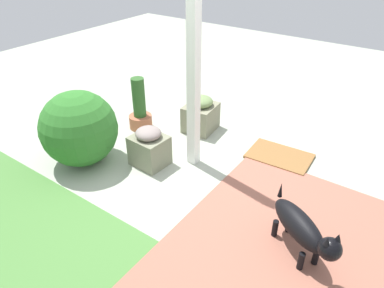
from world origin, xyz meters
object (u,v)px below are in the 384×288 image
Objects in this scene: stone_planter_nearest at (201,114)px; dog at (302,229)px; porch_pillar at (194,53)px; round_shrub at (79,129)px; terracotta_pot_tall at (140,110)px; stone_planter_mid at (149,147)px; doormat at (279,156)px.

stone_planter_nearest is 0.70× the size of dog.
porch_pillar reaches higher than round_shrub.
porch_pillar is 1.48m from terracotta_pot_tall.
terracotta_pot_tall is (0.67, -0.58, 0.04)m from stone_planter_mid.
terracotta_pot_tall is at bearing 30.79° from stone_planter_nearest.
doormat is (-1.16, -0.97, -0.20)m from stone_planter_mid.
stone_planter_mid is at bearing 39.91° from doormat.
dog reaches higher than stone_planter_nearest.
terracotta_pot_tall is 1.02× the size of dog.
dog is (-2.52, -0.09, -0.13)m from round_shrub.
doormat is (0.70, -1.28, -0.28)m from dog.
porch_pillar is 1.16m from stone_planter_mid.
dog is 0.96× the size of doormat.
terracotta_pot_tall reaches higher than doormat.
stone_planter_nearest is 1.03× the size of stone_planter_mid.
round_shrub is (0.66, 0.39, 0.21)m from stone_planter_mid.
doormat is (-1.82, -1.36, -0.41)m from round_shrub.
porch_pillar reaches higher than terracotta_pot_tall.
terracotta_pot_tall is (0.01, -0.97, -0.17)m from round_shrub.
dog is at bearing 144.82° from stone_planter_nearest.
stone_planter_mid is 0.68× the size of dog.
round_shrub is 0.99m from terracotta_pot_tall.
porch_pillar is at bearing 166.12° from terracotta_pot_tall.
porch_pillar reaches higher than stone_planter_mid.
stone_planter_nearest is 0.56× the size of round_shrub.
porch_pillar is at bearing -139.79° from stone_planter_mid.
doormat is at bearing -61.21° from dog.
terracotta_pot_tall is at bearing -89.70° from round_shrub.
porch_pillar is 3.54× the size of doormat.
stone_planter_mid is 1.89m from dog.
stone_planter_nearest is 1.15m from doormat.
stone_planter_nearest is at bearing -35.18° from dog.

